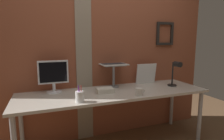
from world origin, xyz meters
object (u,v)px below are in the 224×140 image
object	(u,v)px
pen_cup	(80,97)
whiteboard_panel	(146,74)
monitor	(53,74)
coffee_mug	(139,92)
laptop	(112,60)
desk_lamp	(175,71)

from	to	relation	value
pen_cup	whiteboard_panel	bearing A→B (deg)	24.84
monitor	whiteboard_panel	size ratio (longest dim) A/B	1.26
coffee_mug	whiteboard_panel	bearing A→B (deg)	52.05
whiteboard_panel	coffee_mug	size ratio (longest dim) A/B	2.60
whiteboard_panel	pen_cup	size ratio (longest dim) A/B	1.74
laptop	whiteboard_panel	xyz separation A→B (m)	(0.51, -0.05, -0.21)
pen_cup	coffee_mug	distance (m)	0.67
coffee_mug	monitor	bearing A→B (deg)	152.48
whiteboard_panel	desk_lamp	xyz separation A→B (m)	(0.27, -0.30, 0.07)
monitor	pen_cup	world-z (taller)	monitor
laptop	coffee_mug	world-z (taller)	laptop
monitor	coffee_mug	distance (m)	1.02
monitor	pen_cup	distance (m)	0.54
laptop	pen_cup	xyz separation A→B (m)	(-0.54, -0.53, -0.29)
monitor	whiteboard_panel	xyz separation A→B (m)	(1.27, 0.02, -0.07)
monitor	laptop	distance (m)	0.78
monitor	whiteboard_panel	bearing A→B (deg)	1.02
monitor	coffee_mug	size ratio (longest dim) A/B	3.28
desk_lamp	coffee_mug	world-z (taller)	desk_lamp
desk_lamp	pen_cup	xyz separation A→B (m)	(-1.32, -0.19, -0.15)
desk_lamp	whiteboard_panel	bearing A→B (deg)	131.64
monitor	whiteboard_panel	distance (m)	1.27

